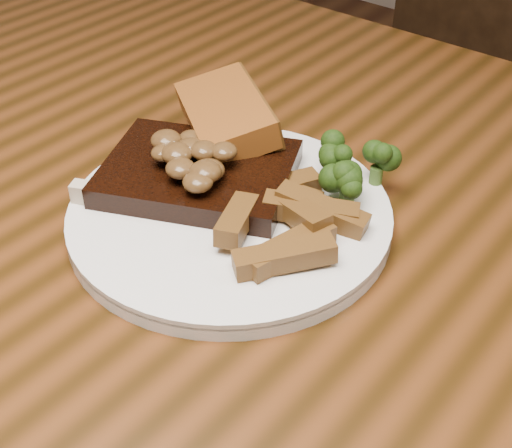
{
  "coord_description": "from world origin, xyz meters",
  "views": [
    {
      "loc": [
        0.26,
        -0.34,
        1.11
      ],
      "look_at": [
        -0.0,
        -0.01,
        0.78
      ],
      "focal_mm": 50.0,
      "sensor_mm": 36.0,
      "label": 1
    }
  ],
  "objects_px": {
    "garlic_bread": "(226,134)",
    "potato_wedges": "(284,222)",
    "dining_table": "(266,333)",
    "steak": "(199,175)",
    "plate": "(230,217)"
  },
  "relations": [
    {
      "from": "dining_table",
      "to": "potato_wedges",
      "type": "bearing_deg",
      "value": 67.16
    },
    {
      "from": "plate",
      "to": "steak",
      "type": "distance_m",
      "value": 0.05
    },
    {
      "from": "plate",
      "to": "garlic_bread",
      "type": "distance_m",
      "value": 0.1
    },
    {
      "from": "dining_table",
      "to": "potato_wedges",
      "type": "relative_size",
      "value": 16.42
    },
    {
      "from": "dining_table",
      "to": "garlic_bread",
      "type": "relative_size",
      "value": 13.26
    },
    {
      "from": "steak",
      "to": "potato_wedges",
      "type": "xyz_separation_m",
      "value": [
        0.1,
        -0.01,
        0.0
      ]
    },
    {
      "from": "dining_table",
      "to": "garlic_bread",
      "type": "height_order",
      "value": "garlic_bread"
    },
    {
      "from": "plate",
      "to": "dining_table",
      "type": "bearing_deg",
      "value": -11.21
    },
    {
      "from": "plate",
      "to": "steak",
      "type": "relative_size",
      "value": 1.7
    },
    {
      "from": "steak",
      "to": "plate",
      "type": "bearing_deg",
      "value": -38.52
    },
    {
      "from": "garlic_bread",
      "to": "potato_wedges",
      "type": "relative_size",
      "value": 1.24
    },
    {
      "from": "dining_table",
      "to": "steak",
      "type": "distance_m",
      "value": 0.15
    },
    {
      "from": "plate",
      "to": "potato_wedges",
      "type": "relative_size",
      "value": 2.72
    },
    {
      "from": "dining_table",
      "to": "plate",
      "type": "distance_m",
      "value": 0.11
    },
    {
      "from": "garlic_bread",
      "to": "potato_wedges",
      "type": "bearing_deg",
      "value": 3.92
    }
  ]
}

